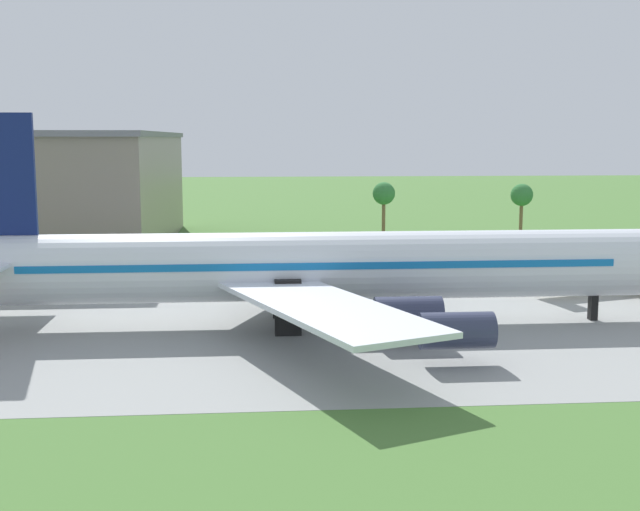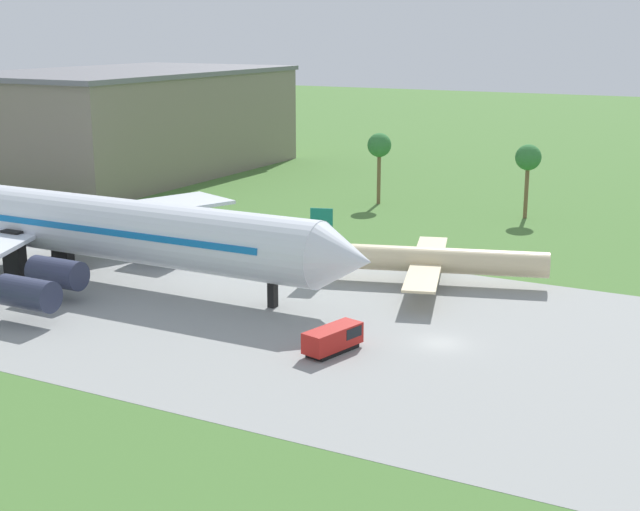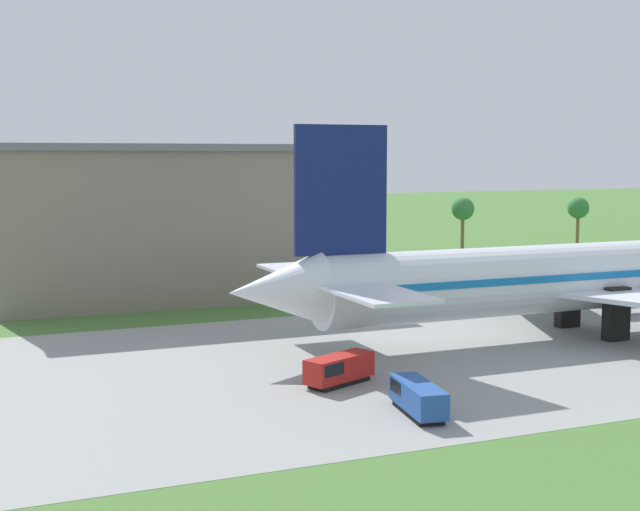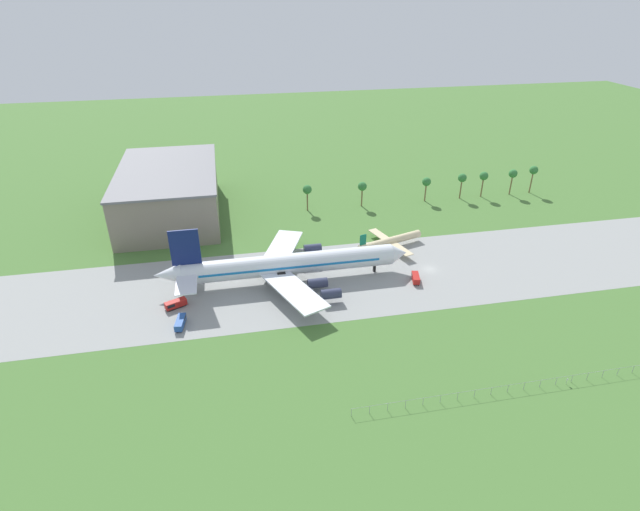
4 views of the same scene
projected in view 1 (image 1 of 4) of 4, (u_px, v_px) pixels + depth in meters
name	position (u px, v px, depth m)	size (l,w,h in m)	color
jet_airliner	(306.00, 267.00, 75.36)	(77.02, 52.32, 19.90)	silver
regional_aircraft	(623.00, 269.00, 93.35)	(24.50, 22.29, 7.56)	beige
terminal_building	(54.00, 190.00, 129.80)	(36.72, 61.20, 18.63)	slate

